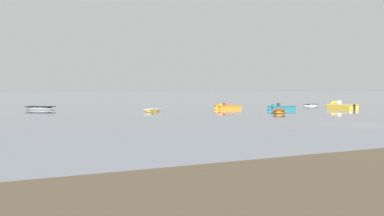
# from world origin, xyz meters

# --- Properties ---
(ground_plane) EXTENTS (800.00, 800.00, 0.00)m
(ground_plane) POSITION_xyz_m (0.00, 0.00, 0.00)
(ground_plane) COLOR gray
(motorboat_moored_0) EXTENTS (1.92, 5.25, 1.77)m
(motorboat_moored_0) POSITION_xyz_m (22.59, 23.68, 0.24)
(motorboat_moored_0) COLOR gold
(motorboat_moored_0) RESTS_ON ground
(rowboat_moored_1) EXTENTS (3.99, 4.13, 0.68)m
(rowboat_moored_1) POSITION_xyz_m (-15.90, 40.77, 0.18)
(rowboat_moored_1) COLOR gray
(rowboat_moored_1) RESTS_ON ground
(motorboat_moored_1) EXTENTS (4.28, 2.20, 1.40)m
(motorboat_moored_1) POSITION_xyz_m (11.85, 24.27, 0.19)
(motorboat_moored_1) COLOR #197084
(motorboat_moored_1) RESTS_ON ground
(motorboat_moored_2) EXTENTS (4.19, 1.57, 1.41)m
(motorboat_moored_2) POSITION_xyz_m (6.42, 29.20, 0.19)
(motorboat_moored_2) COLOR orange
(motorboat_moored_2) RESTS_ON ground
(rowboat_moored_2) EXTENTS (3.23, 3.00, 0.52)m
(rowboat_moored_2) POSITION_xyz_m (-5.01, 28.17, 0.14)
(rowboat_moored_2) COLOR gold
(rowboat_moored_2) RESTS_ON ground
(rowboat_moored_4) EXTENTS (3.81, 4.03, 0.65)m
(rowboat_moored_4) POSITION_xyz_m (6.76, 17.89, 0.18)
(rowboat_moored_4) COLOR orange
(rowboat_moored_4) RESTS_ON ground
(rowboat_moored_5) EXTENTS (3.09, 1.41, 0.47)m
(rowboat_moored_5) POSITION_xyz_m (25.08, 31.99, 0.13)
(rowboat_moored_5) COLOR white
(rowboat_moored_5) RESTS_ON ground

